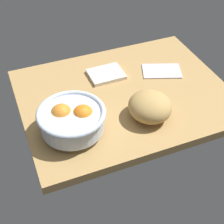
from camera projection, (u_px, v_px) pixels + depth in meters
ground_plane at (125, 96)px, 116.84cm from camera, size 71.31×56.11×3.00cm
fruit_bowl at (72, 119)px, 98.53cm from camera, size 20.47×20.47×9.44cm
bread_loaf at (150, 107)px, 104.21cm from camera, size 15.51×16.06×8.42cm
napkin_folded at (106, 74)px, 122.91cm from camera, size 12.61×10.13×1.35cm
napkin_spare at (162, 71)px, 125.02cm from camera, size 16.45×13.55×0.94cm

